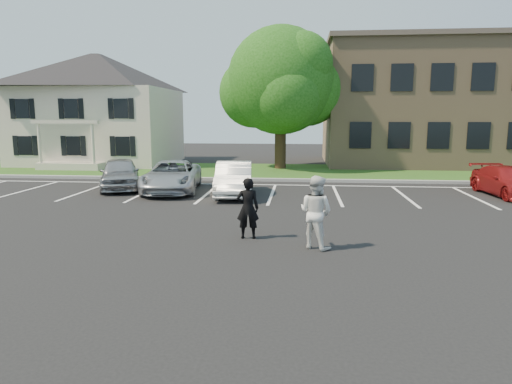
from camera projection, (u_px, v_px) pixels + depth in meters
ground_plane at (252, 246)px, 11.87m from camera, size 90.00×90.00×0.00m
curb at (277, 180)px, 23.64m from camera, size 40.00×0.30×0.15m
grass_strip at (280, 171)px, 27.57m from camera, size 44.00×8.00×0.08m
stall_lines at (304, 191)px, 20.52m from camera, size 34.00×5.36×0.01m
house at (99, 109)px, 32.11m from camera, size 10.30×9.22×7.60m
office_building at (488, 104)px, 31.42m from camera, size 22.40×10.40×8.30m
tree at (282, 83)px, 28.17m from camera, size 7.80×7.20×8.80m
man_black_suit at (248, 208)px, 12.45m from camera, size 0.65×0.46×1.69m
man_white_shirt at (316, 212)px, 11.52m from camera, size 1.14×1.09×1.86m
car_silver_west at (120, 173)px, 21.05m from camera, size 3.08×4.55×1.44m
car_silver_minivan at (172, 176)px, 20.35m from camera, size 2.89×5.19×1.37m
car_white_sedan at (234, 179)px, 19.39m from camera, size 1.95×4.41×1.41m
car_red_compact at (508, 181)px, 19.20m from camera, size 2.14×4.40×1.23m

